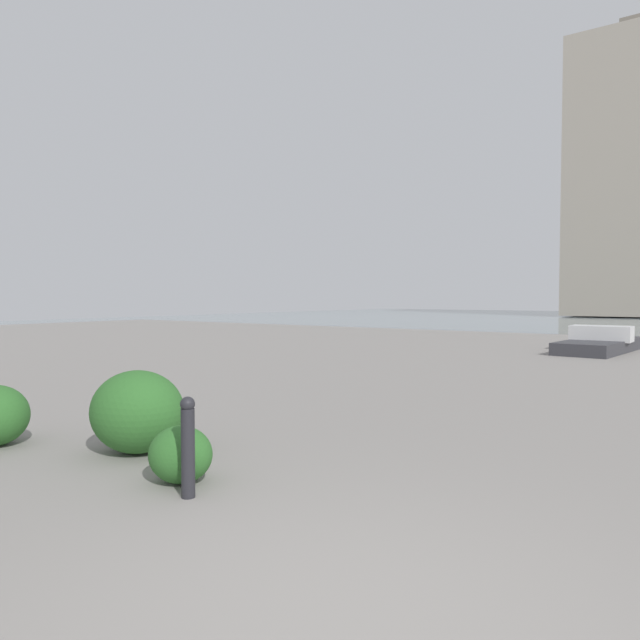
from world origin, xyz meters
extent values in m
cylinder|color=#232328|center=(2.20, -0.84, 0.39)|extent=(0.12, 0.12, 0.78)
sphere|color=#232328|center=(2.20, -0.84, 0.82)|extent=(0.13, 0.13, 0.13)
ellipsoid|color=#2D6628|center=(3.79, -1.49, 0.46)|extent=(1.09, 0.98, 0.93)
ellipsoid|color=#2D6628|center=(2.57, -1.07, 0.27)|extent=(0.63, 0.57, 0.54)
cube|color=#333338|center=(1.79, -17.83, 0.13)|extent=(2.04, 5.10, 0.50)
cube|color=silver|center=(1.79, -17.83, 0.58)|extent=(1.79, 1.00, 0.50)
camera|label=1|loc=(-1.62, 2.52, 1.75)|focal=32.25mm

